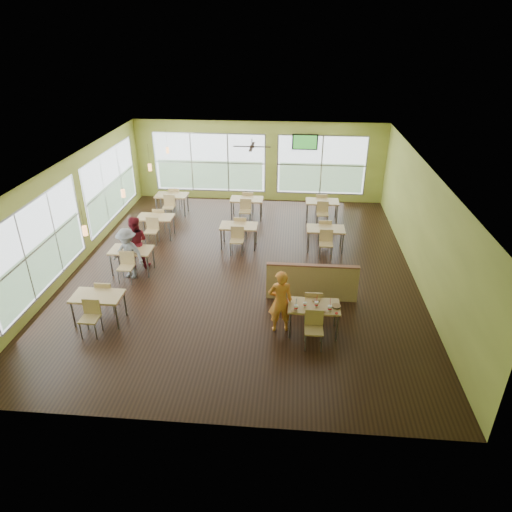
# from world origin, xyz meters

# --- Properties ---
(room) EXTENTS (12.00, 12.04, 3.20)m
(room) POSITION_xyz_m (0.00, 0.00, 1.60)
(room) COLOR black
(room) RESTS_ON ground
(window_bays) EXTENTS (9.24, 10.24, 2.38)m
(window_bays) POSITION_xyz_m (-2.65, 3.08, 1.48)
(window_bays) COLOR white
(window_bays) RESTS_ON room
(main_table) EXTENTS (1.22, 1.52, 0.87)m
(main_table) POSITION_xyz_m (2.00, -3.00, 0.63)
(main_table) COLOR #D7B874
(main_table) RESTS_ON floor
(half_wall_divider) EXTENTS (2.40, 0.14, 1.04)m
(half_wall_divider) POSITION_xyz_m (2.00, -1.55, 0.52)
(half_wall_divider) COLOR #D7B874
(half_wall_divider) RESTS_ON floor
(dining_tables) EXTENTS (6.92, 8.72, 0.87)m
(dining_tables) POSITION_xyz_m (-1.05, 1.71, 0.63)
(dining_tables) COLOR #D7B874
(dining_tables) RESTS_ON floor
(pendant_lights) EXTENTS (0.11, 7.31, 0.86)m
(pendant_lights) POSITION_xyz_m (-3.20, 0.68, 2.45)
(pendant_lights) COLOR #2D2119
(pendant_lights) RESTS_ON ceiling
(ceiling_fan) EXTENTS (1.25, 1.25, 0.29)m
(ceiling_fan) POSITION_xyz_m (-0.00, 3.00, 2.95)
(ceiling_fan) COLOR #2D2119
(ceiling_fan) RESTS_ON ceiling
(tv_backwall) EXTENTS (1.00, 0.07, 0.60)m
(tv_backwall) POSITION_xyz_m (1.80, 5.90, 2.45)
(tv_backwall) COLOR black
(tv_backwall) RESTS_ON wall_back
(man_plaid) EXTENTS (0.65, 0.49, 1.61)m
(man_plaid) POSITION_xyz_m (1.22, -2.97, 0.80)
(man_plaid) COLOR #F6561B
(man_plaid) RESTS_ON floor
(patron_maroon) EXTENTS (0.84, 0.68, 1.60)m
(patron_maroon) POSITION_xyz_m (-3.20, -0.12, 0.80)
(patron_maroon) COLOR maroon
(patron_maroon) RESTS_ON floor
(patron_grey) EXTENTS (1.10, 0.82, 1.52)m
(patron_grey) POSITION_xyz_m (-3.19, -0.79, 0.76)
(patron_grey) COLOR slate
(patron_grey) RESTS_ON floor
(cup_blue) EXTENTS (0.10, 0.10, 0.35)m
(cup_blue) POSITION_xyz_m (1.58, -3.22, 0.82)
(cup_blue) COLOR white
(cup_blue) RESTS_ON main_table
(cup_yellow) EXTENTS (0.08, 0.08, 0.30)m
(cup_yellow) POSITION_xyz_m (1.79, -3.06, 0.81)
(cup_yellow) COLOR white
(cup_yellow) RESTS_ON main_table
(cup_red_near) EXTENTS (0.10, 0.10, 0.36)m
(cup_red_near) POSITION_xyz_m (2.05, -3.05, 0.82)
(cup_red_near) COLOR white
(cup_red_near) RESTS_ON main_table
(cup_red_far) EXTENTS (0.10, 0.10, 0.37)m
(cup_red_far) POSITION_xyz_m (2.35, -3.20, 0.83)
(cup_red_far) COLOR white
(cup_red_far) RESTS_ON main_table
(food_basket) EXTENTS (0.23, 0.23, 0.05)m
(food_basket) POSITION_xyz_m (2.51, -3.04, 0.78)
(food_basket) COLOR black
(food_basket) RESTS_ON main_table
(ketchup_cup) EXTENTS (0.07, 0.07, 0.03)m
(ketchup_cup) POSITION_xyz_m (2.50, -3.30, 0.76)
(ketchup_cup) COLOR #A5120C
(ketchup_cup) RESTS_ON main_table
(wrapper_left) EXTENTS (0.15, 0.14, 0.04)m
(wrapper_left) POSITION_xyz_m (1.54, -3.30, 0.77)
(wrapper_left) COLOR olive
(wrapper_left) RESTS_ON main_table
(wrapper_mid) EXTENTS (0.23, 0.22, 0.05)m
(wrapper_mid) POSITION_xyz_m (2.05, -2.82, 0.77)
(wrapper_mid) COLOR olive
(wrapper_mid) RESTS_ON main_table
(wrapper_right) EXTENTS (0.13, 0.12, 0.03)m
(wrapper_right) POSITION_xyz_m (2.20, -3.25, 0.77)
(wrapper_right) COLOR olive
(wrapper_right) RESTS_ON main_table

